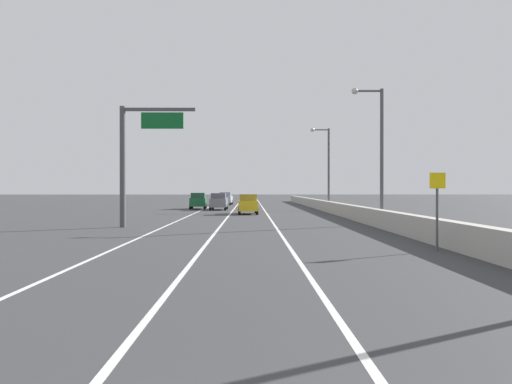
{
  "coord_description": "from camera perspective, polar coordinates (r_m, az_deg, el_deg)",
  "views": [
    {
      "loc": [
        -0.11,
        -2.86,
        2.39
      ],
      "look_at": [
        0.34,
        37.81,
        2.15
      ],
      "focal_mm": 38.07,
      "sensor_mm": 36.0,
      "label": 1
    }
  ],
  "objects": [
    {
      "name": "car_green_3",
      "position": [
        64.38,
        -6.09,
        -0.94
      ],
      "size": [
        2.0,
        4.27,
        1.92
      ],
      "color": "#196033",
      "rests_on": "ground_plane"
    },
    {
      "name": "car_gray_0",
      "position": [
        61.49,
        -3.93,
        -1.0
      ],
      "size": [
        1.92,
        4.45,
        1.9
      ],
      "color": "slate",
      "rests_on": "ground_plane"
    },
    {
      "name": "lamp_post_right_third",
      "position": [
        60.14,
        7.38,
        3.09
      ],
      "size": [
        2.14,
        0.44,
        9.09
      ],
      "color": "#4C4C51",
      "rests_on": "ground_plane"
    },
    {
      "name": "speed_advisory_sign",
      "position": [
        21.78,
        18.51,
        -1.32
      ],
      "size": [
        0.6,
        0.11,
        3.0
      ],
      "color": "#4C4C51",
      "rests_on": "ground_plane"
    },
    {
      "name": "ground_plane",
      "position": [
        66.9,
        -0.54,
        -1.71
      ],
      "size": [
        320.0,
        320.0,
        0.0
      ],
      "primitive_type": "plane",
      "color": "#38383A"
    },
    {
      "name": "overhead_sign_gantry",
      "position": [
        34.45,
        -12.64,
        4.23
      ],
      "size": [
        4.68,
        0.36,
        7.5
      ],
      "color": "#47474C",
      "rests_on": "ground_plane"
    },
    {
      "name": "car_yellow_2",
      "position": [
        51.07,
        -0.86,
        -1.29
      ],
      "size": [
        1.93,
        4.17,
        1.88
      ],
      "color": "gold",
      "rests_on": "ground_plane"
    },
    {
      "name": "jersey_barrier_right",
      "position": [
        43.65,
        9.99,
        -2.08
      ],
      "size": [
        0.6,
        120.0,
        1.1
      ],
      "primitive_type": "cube",
      "color": "#B2ADA3",
      "rests_on": "ground_plane"
    },
    {
      "name": "car_silver_1",
      "position": [
        80.86,
        -3.2,
        -0.68
      ],
      "size": [
        1.98,
        4.76,
        1.89
      ],
      "color": "#B7B7BC",
      "rests_on": "ground_plane"
    },
    {
      "name": "lane_stripe_right",
      "position": [
        57.93,
        0.96,
        -2.02
      ],
      "size": [
        0.16,
        130.0,
        0.0
      ],
      "primitive_type": "cube",
      "color": "silver",
      "rests_on": "ground_plane"
    },
    {
      "name": "lane_stripe_left",
      "position": [
        58.16,
        -5.96,
        -2.01
      ],
      "size": [
        0.16,
        130.0,
        0.0
      ],
      "primitive_type": "cube",
      "color": "silver",
      "rests_on": "ground_plane"
    },
    {
      "name": "lamp_post_right_second",
      "position": [
        36.94,
        12.66,
        4.82
      ],
      "size": [
        2.14,
        0.44,
        9.09
      ],
      "color": "#4C4C51",
      "rests_on": "ground_plane"
    },
    {
      "name": "lane_stripe_center",
      "position": [
        57.94,
        -2.51,
        -2.02
      ],
      "size": [
        0.16,
        130.0,
        0.0
      ],
      "primitive_type": "cube",
      "color": "silver",
      "rests_on": "ground_plane"
    }
  ]
}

